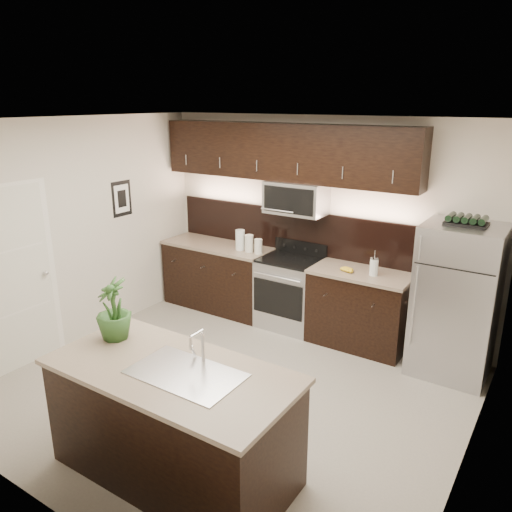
{
  "coord_description": "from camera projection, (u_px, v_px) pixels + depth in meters",
  "views": [
    {
      "loc": [
        2.69,
        -3.64,
        2.88
      ],
      "look_at": [
        -0.03,
        0.55,
        1.3
      ],
      "focal_mm": 35.0,
      "sensor_mm": 36.0,
      "label": 1
    }
  ],
  "objects": [
    {
      "name": "sink_faucet",
      "position": [
        186.0,
        371.0,
        3.68
      ],
      "size": [
        0.84,
        0.5,
        0.28
      ],
      "color": "silver",
      "rests_on": "island"
    },
    {
      "name": "counter_run",
      "position": [
        276.0,
        289.0,
        6.62
      ],
      "size": [
        3.51,
        0.65,
        0.94
      ],
      "color": "black",
      "rests_on": "ground"
    },
    {
      "name": "island",
      "position": [
        174.0,
        421.0,
        3.9
      ],
      "size": [
        1.96,
        0.96,
        0.94
      ],
      "color": "black",
      "rests_on": "ground"
    },
    {
      "name": "bananas",
      "position": [
        345.0,
        268.0,
        5.89
      ],
      "size": [
        0.2,
        0.18,
        0.05
      ],
      "primitive_type": "ellipsoid",
      "rotation": [
        0.0,
        0.0,
        -0.29
      ],
      "color": "gold",
      "rests_on": "counter_run"
    },
    {
      "name": "french_press",
      "position": [
        374.0,
        266.0,
        5.72
      ],
      "size": [
        0.1,
        0.1,
        0.29
      ],
      "rotation": [
        0.0,
        0.0,
        -0.37
      ],
      "color": "silver",
      "rests_on": "counter_run"
    },
    {
      "name": "room_walls",
      "position": [
        215.0,
        231.0,
        4.69
      ],
      "size": [
        4.52,
        4.02,
        2.71
      ],
      "color": "beige",
      "rests_on": "ground"
    },
    {
      "name": "refrigerator",
      "position": [
        456.0,
        301.0,
        5.29
      ],
      "size": [
        0.8,
        0.72,
        1.66
      ],
      "primitive_type": "cube",
      "color": "#B2B2B7",
      "rests_on": "ground"
    },
    {
      "name": "upper_fixtures",
      "position": [
        286.0,
        161.0,
        6.22
      ],
      "size": [
        3.49,
        0.4,
        1.66
      ],
      "color": "black",
      "rests_on": "counter_run"
    },
    {
      "name": "ground",
      "position": [
        230.0,
        390.0,
        5.17
      ],
      "size": [
        4.5,
        4.5,
        0.0
      ],
      "primitive_type": "plane",
      "color": "gray",
      "rests_on": "ground"
    },
    {
      "name": "canisters",
      "position": [
        247.0,
        242.0,
        6.62
      ],
      "size": [
        0.41,
        0.13,
        0.27
      ],
      "rotation": [
        0.0,
        0.0,
        -0.04
      ],
      "color": "silver",
      "rests_on": "counter_run"
    },
    {
      "name": "wine_rack",
      "position": [
        467.0,
        221.0,
        5.03
      ],
      "size": [
        0.41,
        0.25,
        0.1
      ],
      "color": "black",
      "rests_on": "refrigerator"
    },
    {
      "name": "plant",
      "position": [
        114.0,
        309.0,
        4.16
      ],
      "size": [
        0.39,
        0.39,
        0.53
      ],
      "primitive_type": "imported",
      "rotation": [
        0.0,
        0.0,
        -0.41
      ],
      "color": "#274C1E",
      "rests_on": "island"
    }
  ]
}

